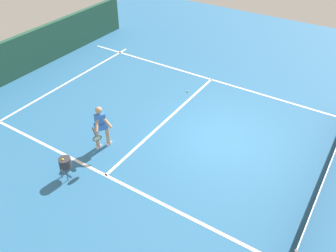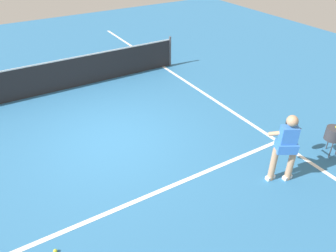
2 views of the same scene
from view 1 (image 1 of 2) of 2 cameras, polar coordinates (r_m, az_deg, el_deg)
name	(u,v)px [view 1 (image 1 of 2)]	position (r m, az deg, el deg)	size (l,w,h in m)	color
ground_plane	(221,139)	(12.06, 8.75, -2.04)	(25.45, 25.45, 0.00)	teal
court_back_wall	(30,51)	(17.00, -21.68, 11.32)	(12.01, 0.24, 1.74)	#23513D
baseline_marking	(69,82)	(15.78, -15.96, 7.03)	(8.01, 0.10, 0.01)	white
service_line_marking	(168,119)	(12.85, 0.02, 1.23)	(7.01, 0.10, 0.01)	white
sideline_left_marking	(258,93)	(14.81, 14.63, 5.20)	(0.10, 17.58, 0.01)	white
sideline_right_marking	(166,206)	(9.80, -0.34, -12.95)	(0.10, 17.58, 0.01)	white
court_net	(330,165)	(11.23, 25.04, -5.81)	(7.69, 0.08, 1.08)	#4C4C51
tennis_player	(101,126)	(11.27, -10.97, -0.01)	(1.06, 0.80, 1.55)	tan
tennis_ball_near	(188,91)	(14.45, 3.26, 5.74)	(0.07, 0.07, 0.07)	#D1E533
ball_hopper	(65,163)	(10.63, -16.56, -5.80)	(0.36, 0.36, 0.74)	#333338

